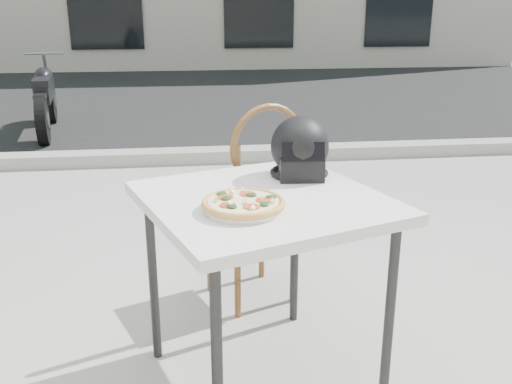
{
  "coord_description": "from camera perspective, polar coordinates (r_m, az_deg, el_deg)",
  "views": [
    {
      "loc": [
        -0.05,
        -2.44,
        1.48
      ],
      "look_at": [
        0.19,
        -0.55,
        0.85
      ],
      "focal_mm": 40.0,
      "sensor_mm": 36.0,
      "label": 1
    }
  ],
  "objects": [
    {
      "name": "street_asphalt",
      "position": [
        9.56,
        -6.86,
        9.34
      ],
      "size": [
        30.0,
        8.0,
        0.0
      ],
      "primitive_type": "cube",
      "color": "black",
      "rests_on": "ground"
    },
    {
      "name": "helmet",
      "position": [
        2.35,
        4.41,
        4.2
      ],
      "size": [
        0.26,
        0.27,
        0.25
      ],
      "rotation": [
        0.0,
        0.0,
        -0.07
      ],
      "color": "black",
      "rests_on": "cafe_table_main"
    },
    {
      "name": "plate",
      "position": [
        1.97,
        -1.26,
        -1.65
      ],
      "size": [
        0.32,
        0.32,
        0.02
      ],
      "rotation": [
        0.0,
        0.0,
        -0.14
      ],
      "color": "white",
      "rests_on": "cafe_table_main"
    },
    {
      "name": "motorcycle",
      "position": [
        7.26,
        -20.3,
        8.68
      ],
      "size": [
        0.49,
        1.82,
        0.91
      ],
      "rotation": [
        0.0,
        0.0,
        0.14
      ],
      "color": "black",
      "rests_on": "street_asphalt"
    },
    {
      "name": "cafe_chair_main",
      "position": [
        2.79,
        0.17,
        -0.31
      ],
      "size": [
        0.53,
        0.53,
        1.05
      ],
      "rotation": [
        0.0,
        0.0,
        3.53
      ],
      "color": "brown",
      "rests_on": "ground"
    },
    {
      "name": "curb",
      "position": [
        5.63,
        -6.44,
        3.63
      ],
      "size": [
        30.0,
        0.25,
        0.12
      ],
      "primitive_type": "cube",
      "color": "gray",
      "rests_on": "ground"
    },
    {
      "name": "cafe_table_main",
      "position": [
        2.14,
        0.8,
        -2.27
      ],
      "size": [
        1.07,
        1.07,
        0.8
      ],
      "rotation": [
        0.0,
        0.0,
        0.34
      ],
      "color": "silver",
      "rests_on": "ground"
    },
    {
      "name": "pizza",
      "position": [
        1.97,
        -1.26,
        -1.08
      ],
      "size": [
        0.35,
        0.35,
        0.04
      ],
      "rotation": [
        0.0,
        0.0,
        -0.23
      ],
      "color": "tan",
      "rests_on": "plate"
    },
    {
      "name": "ground",
      "position": [
        2.86,
        -5.32,
        -12.91
      ],
      "size": [
        80.0,
        80.0,
        0.0
      ],
      "primitive_type": "plane",
      "color": "#9B9993",
      "rests_on": "ground"
    }
  ]
}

